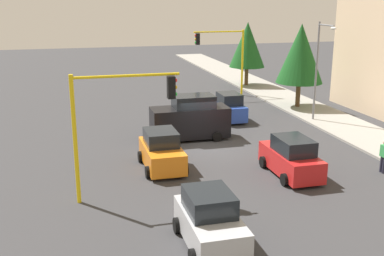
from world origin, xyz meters
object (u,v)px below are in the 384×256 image
object	(u,v)px
tree_roadside_mid	(300,54)
car_blue	(228,108)
tree_roadside_far	(247,45)
street_lamp_curbside	(320,61)
traffic_signal_near_right	(118,111)
car_red	(291,158)
car_orange	(162,151)
delivery_van_black	(190,119)
traffic_signal_far_left	(224,50)
car_silver	(210,221)
pedestrian_crossing	(384,156)

from	to	relation	value
tree_roadside_mid	car_blue	bearing A→B (deg)	-72.68
tree_roadside_far	street_lamp_curbside	bearing A→B (deg)	-1.19
traffic_signal_near_right	car_red	xyz separation A→B (m)	(-0.67, 8.53, -3.06)
car_orange	car_red	size ratio (longest dim) A/B	0.94
street_lamp_curbside	delivery_van_black	world-z (taller)	street_lamp_curbside
traffic_signal_far_left	street_lamp_curbside	size ratio (longest dim) A/B	0.84
car_blue	street_lamp_curbside	bearing A→B (deg)	67.74
street_lamp_curbside	tree_roadside_far	xyz separation A→B (m)	(-14.39, 0.30, -0.24)
tree_roadside_mid	tree_roadside_far	bearing A→B (deg)	-177.14
street_lamp_curbside	car_orange	world-z (taller)	street_lamp_curbside
tree_roadside_mid	car_silver	world-z (taller)	tree_roadside_mid
car_blue	tree_roadside_mid	bearing A→B (deg)	107.32
tree_roadside_far	traffic_signal_far_left	bearing A→B (deg)	-43.34
street_lamp_curbside	tree_roadside_mid	xyz separation A→B (m)	(-4.39, 0.80, 0.00)
traffic_signal_far_left	car_orange	xyz separation A→B (m)	(16.67, -8.90, -3.24)
car_blue	traffic_signal_near_right	bearing A→B (deg)	-37.40
delivery_van_black	car_silver	xyz separation A→B (m)	(12.89, -2.65, -0.39)
car_silver	car_red	world-z (taller)	same
traffic_signal_near_right	tree_roadside_far	world-z (taller)	tree_roadside_far
tree_roadside_mid	pedestrian_crossing	distance (m)	14.86
street_lamp_curbside	tree_roadside_far	world-z (taller)	street_lamp_curbside
traffic_signal_near_right	car_silver	distance (m)	6.33
delivery_van_black	car_orange	xyz separation A→B (m)	(4.67, -2.76, -0.38)
car_orange	street_lamp_curbside	bearing A→B (deg)	116.89
car_silver	delivery_van_black	bearing A→B (deg)	168.40
car_red	car_orange	bearing A→B (deg)	-113.84
traffic_signal_far_left	car_orange	size ratio (longest dim) A/B	1.51
car_orange	car_blue	size ratio (longest dim) A/B	1.02
pedestrian_crossing	tree_roadside_mid	bearing A→B (deg)	170.00
street_lamp_curbside	car_silver	size ratio (longest dim) A/B	1.83
traffic_signal_near_right	car_orange	distance (m)	5.17
traffic_signal_far_left	car_blue	xyz separation A→B (m)	(8.04, -2.26, -3.24)
tree_roadside_mid	tree_roadside_far	world-z (taller)	tree_roadside_mid
traffic_signal_near_right	pedestrian_crossing	bearing A→B (deg)	88.98
tree_roadside_far	delivery_van_black	bearing A→B (deg)	-31.80
traffic_signal_near_right	car_blue	world-z (taller)	traffic_signal_near_right
traffic_signal_far_left	street_lamp_curbside	bearing A→B (deg)	18.49
tree_roadside_far	car_silver	distance (m)	31.67
delivery_van_black	car_red	size ratio (longest dim) A/B	1.17
tree_roadside_far	car_silver	bearing A→B (deg)	-23.51
car_silver	pedestrian_crossing	world-z (taller)	car_silver
tree_roadside_mid	tree_roadside_far	distance (m)	10.02
delivery_van_black	car_red	bearing A→B (deg)	24.00
traffic_signal_far_left	car_silver	bearing A→B (deg)	-19.46
car_silver	car_orange	size ratio (longest dim) A/B	0.98
tree_roadside_mid	car_silver	bearing A→B (deg)	-34.68
tree_roadside_far	car_blue	world-z (taller)	tree_roadside_far
car_orange	car_red	xyz separation A→B (m)	(2.66, 6.02, 0.00)
traffic_signal_near_right	car_silver	bearing A→B (deg)	28.17
traffic_signal_far_left	delivery_van_black	size ratio (longest dim) A/B	1.22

